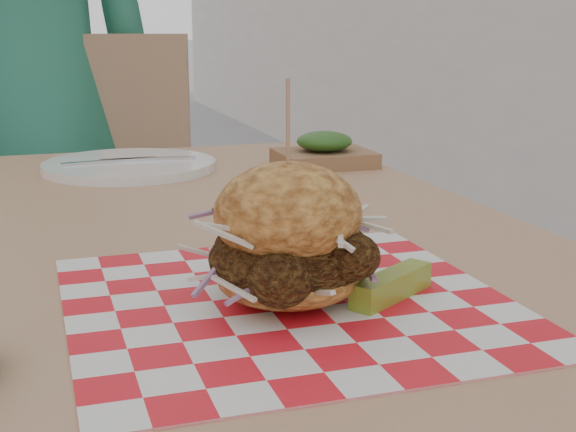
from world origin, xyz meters
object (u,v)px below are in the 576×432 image
(patio_table, at_px, (176,298))
(diner, at_px, (31,85))
(patio_chair, at_px, (118,218))
(sandwich, at_px, (288,242))

(patio_table, bearing_deg, diner, 97.56)
(diner, bearing_deg, patio_table, 90.78)
(patio_chair, distance_m, sandwich, 1.19)
(patio_table, bearing_deg, sandwich, -79.18)
(patio_chair, bearing_deg, sandwich, -73.10)
(patio_table, height_order, patio_chair, patio_chair)
(patio_table, distance_m, sandwich, 0.30)
(diner, height_order, patio_chair, diner)
(patio_table, relative_size, sandwich, 6.54)
(patio_chair, height_order, sandwich, patio_chair)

